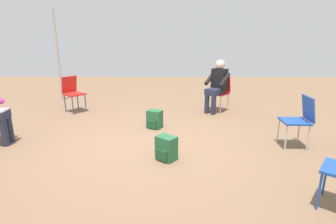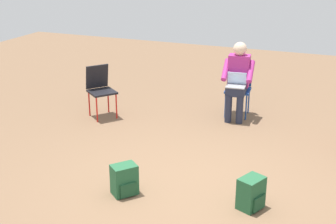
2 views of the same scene
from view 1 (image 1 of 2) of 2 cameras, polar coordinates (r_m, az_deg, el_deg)
ground_plane at (r=4.51m, az=-4.03°, el=-6.75°), size 15.90×15.90×0.00m
chair_west at (r=4.70m, az=26.72°, el=-1.12°), size 0.45×0.42×0.85m
chair_southeast at (r=6.70m, az=-20.07°, el=4.26°), size 0.58×0.58×0.85m
chair_southwest at (r=6.52m, az=11.32°, el=4.61°), size 0.58×0.59×0.85m
person_in_black at (r=6.34m, az=10.64°, el=6.16°), size 0.63×0.63×1.24m
backpack_near_laptop_user at (r=5.19m, az=-2.92°, el=-1.82°), size 0.34×0.31×0.36m
backpack_by_empty_chair at (r=3.86m, az=-0.35°, el=-8.16°), size 0.34×0.33×0.36m
tent_pole_far at (r=8.05m, az=-22.88°, el=11.20°), size 0.07×0.07×2.50m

